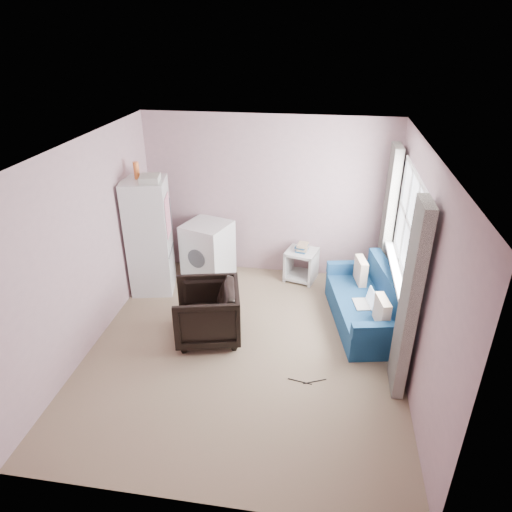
% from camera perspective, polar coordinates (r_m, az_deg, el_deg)
% --- Properties ---
extents(room, '(3.84, 4.24, 2.54)m').
position_cam_1_polar(room, '(5.14, -1.35, -0.43)').
color(room, '#8A735A').
rests_on(room, ground).
extents(armchair, '(0.90, 0.94, 0.82)m').
position_cam_1_polar(armchair, '(5.82, -6.15, -6.71)').
color(armchair, black).
rests_on(armchair, ground).
extents(fridge, '(0.70, 0.70, 1.96)m').
position_cam_1_polar(fridge, '(6.81, -13.19, 2.44)').
color(fridge, silver).
rests_on(fridge, ground).
extents(washing_machine, '(0.81, 0.81, 0.91)m').
position_cam_1_polar(washing_machine, '(7.18, -6.03, 0.81)').
color(washing_machine, silver).
rests_on(washing_machine, ground).
extents(side_table, '(0.55, 0.55, 0.61)m').
position_cam_1_polar(side_table, '(7.18, 5.70, -0.81)').
color(side_table, beige).
rests_on(side_table, ground).
extents(sofa, '(1.07, 1.78, 0.74)m').
position_cam_1_polar(sofa, '(6.29, 13.92, -6.11)').
color(sofa, navy).
rests_on(sofa, ground).
extents(window_dressing, '(0.17, 2.62, 2.18)m').
position_cam_1_polar(window_dressing, '(5.84, 17.23, 0.19)').
color(window_dressing, white).
rests_on(window_dressing, ground).
extents(floor_cables, '(0.44, 0.12, 0.01)m').
position_cam_1_polar(floor_cables, '(5.39, 6.43, -15.31)').
color(floor_cables, black).
rests_on(floor_cables, ground).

